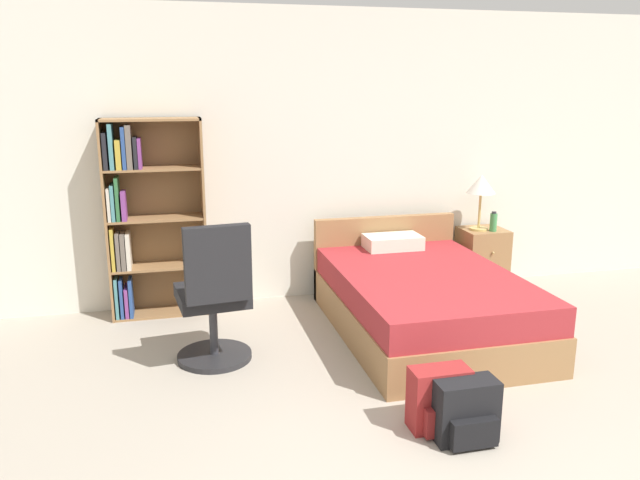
% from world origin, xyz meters
% --- Properties ---
extents(wall_back, '(9.00, 0.06, 2.60)m').
position_xyz_m(wall_back, '(0.00, 3.23, 1.30)').
color(wall_back, silver).
rests_on(wall_back, ground_plane).
extents(bookshelf, '(0.81, 0.30, 1.68)m').
position_xyz_m(bookshelf, '(-1.76, 3.04, 0.88)').
color(bookshelf, olive).
rests_on(bookshelf, ground_plane).
extents(bed, '(1.34, 2.00, 0.76)m').
position_xyz_m(bed, '(0.39, 2.13, 0.26)').
color(bed, olive).
rests_on(bed, ground_plane).
extents(office_chair, '(0.54, 0.61, 1.05)m').
position_xyz_m(office_chair, '(-1.27, 1.88, 0.48)').
color(office_chair, '#232326').
rests_on(office_chair, ground_plane).
extents(nightstand, '(0.41, 0.41, 0.60)m').
position_xyz_m(nightstand, '(1.36, 2.96, 0.30)').
color(nightstand, olive).
rests_on(nightstand, ground_plane).
extents(table_lamp, '(0.27, 0.27, 0.53)m').
position_xyz_m(table_lamp, '(1.30, 2.95, 1.02)').
color(table_lamp, tan).
rests_on(table_lamp, nightstand).
extents(water_bottle, '(0.07, 0.07, 0.19)m').
position_xyz_m(water_bottle, '(1.40, 2.86, 0.69)').
color(water_bottle, '#3F8C4C').
rests_on(water_bottle, nightstand).
extents(backpack_black, '(0.35, 0.24, 0.36)m').
position_xyz_m(backpack_black, '(0.00, 0.56, 0.17)').
color(backpack_black, black).
rests_on(backpack_black, ground_plane).
extents(backpack_red, '(0.34, 0.23, 0.37)m').
position_xyz_m(backpack_red, '(-0.09, 0.71, 0.18)').
color(backpack_red, maroon).
rests_on(backpack_red, ground_plane).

